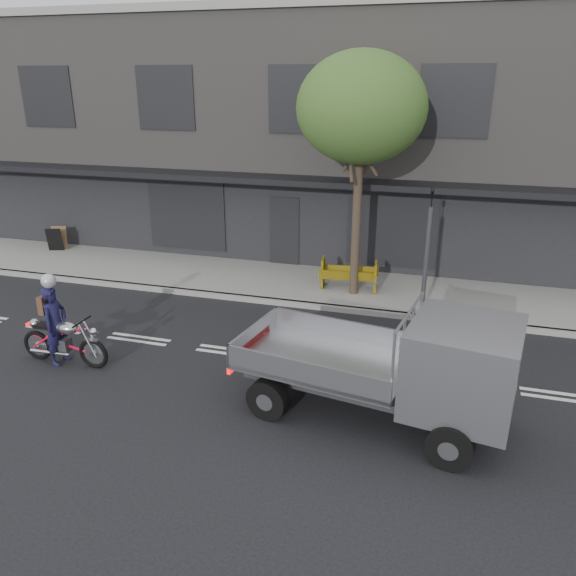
# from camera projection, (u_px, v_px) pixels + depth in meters

# --- Properties ---
(ground) EXTENTS (80.00, 80.00, 0.00)m
(ground) POSITION_uv_depth(u_px,v_px,m) (230.00, 352.00, 13.19)
(ground) COLOR black
(ground) RESTS_ON ground
(sidewalk) EXTENTS (32.00, 3.20, 0.15)m
(sidewalk) POSITION_uv_depth(u_px,v_px,m) (286.00, 282.00, 17.39)
(sidewalk) COLOR gray
(sidewalk) RESTS_ON ground
(kerb) EXTENTS (32.00, 0.20, 0.15)m
(kerb) POSITION_uv_depth(u_px,v_px,m) (270.00, 301.00, 15.95)
(kerb) COLOR gray
(kerb) RESTS_ON ground
(building_main) EXTENTS (26.00, 10.00, 8.00)m
(building_main) POSITION_uv_depth(u_px,v_px,m) (333.00, 132.00, 21.93)
(building_main) COLOR slate
(building_main) RESTS_ON ground
(street_tree) EXTENTS (3.40, 3.40, 6.74)m
(street_tree) POSITION_uv_depth(u_px,v_px,m) (361.00, 109.00, 14.53)
(street_tree) COLOR #382B21
(street_tree) RESTS_ON ground
(traffic_light_pole) EXTENTS (0.12, 0.12, 3.50)m
(traffic_light_pole) POSITION_uv_depth(u_px,v_px,m) (426.00, 258.00, 14.53)
(traffic_light_pole) COLOR #2D2D30
(traffic_light_pole) RESTS_ON ground
(motorcycle) EXTENTS (2.19, 0.64, 1.13)m
(motorcycle) POSITION_uv_depth(u_px,v_px,m) (64.00, 340.00, 12.48)
(motorcycle) COLOR black
(motorcycle) RESTS_ON ground
(rider) EXTENTS (0.44, 0.66, 1.81)m
(rider) POSITION_uv_depth(u_px,v_px,m) (56.00, 325.00, 12.40)
(rider) COLOR #171438
(rider) RESTS_ON ground
(flatbed_ute) EXTENTS (5.23, 2.78, 2.31)m
(flatbed_ute) POSITION_uv_depth(u_px,v_px,m) (435.00, 366.00, 9.81)
(flatbed_ute) COLOR black
(flatbed_ute) RESTS_ON ground
(construction_barrier) EXTENTS (1.73, 0.85, 0.93)m
(construction_barrier) POSITION_uv_depth(u_px,v_px,m) (347.00, 277.00, 16.26)
(construction_barrier) COLOR #DCB00B
(construction_barrier) RESTS_ON sidewalk
(sandwich_board) EXTENTS (0.62, 0.51, 0.84)m
(sandwich_board) POSITION_uv_depth(u_px,v_px,m) (55.00, 240.00, 20.12)
(sandwich_board) COLOR black
(sandwich_board) RESTS_ON sidewalk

